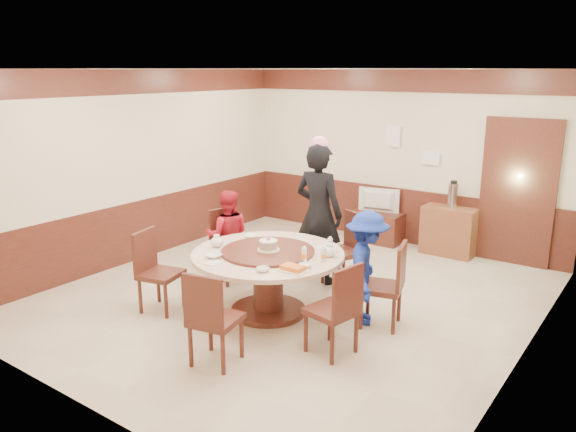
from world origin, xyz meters
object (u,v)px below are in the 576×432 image
Objects in this scene: side_cabinet at (449,231)px; tv_stand at (377,227)px; shrimp_platter at (293,269)px; person_blue at (367,268)px; birthday_cake at (268,245)px; banquet_table at (268,270)px; person_standing at (319,214)px; thermos at (453,196)px; television at (378,201)px; person_red at (228,235)px.

tv_stand is at bearing -178.59° from side_cabinet.
person_blue is at bearing 60.69° from shrimp_platter.
side_cabinet is (0.36, 3.70, -0.40)m from shrimp_platter.
person_blue is 5.04× the size of birthday_cake.
person_blue is 0.92m from shrimp_platter.
person_standing is at bearing 94.28° from banquet_table.
birthday_cake reaches higher than banquet_table.
birthday_cake reaches higher than tv_stand.
thermos is (1.24, 0.03, 0.69)m from tv_stand.
person_red is at bearing 62.16° from television.
banquet_table is 3.34m from tv_stand.
person_standing is at bearing 113.59° from shrimp_platter.
person_standing is at bearing 173.21° from person_red.
tv_stand is at bearing -146.66° from person_red.
person_blue is 3.41× the size of thermos.
television is at bearing 0.00° from tv_stand.
side_cabinet reaches higher than tv_stand.
person_red is 4.84× the size of birthday_cake.
person_blue reaches higher than thermos.
birthday_cake is 0.30× the size of tv_stand.
banquet_table is 1.14m from person_blue.
thermos is (1.06, 2.12, -0.00)m from person_standing.
person_red is at bearing -126.73° from side_cabinet.
person_standing is 2.43m from side_cabinet.
shrimp_platter is 0.38× the size of side_cabinet.
thermos is at bearing 73.99° from birthday_cake.
tv_stand is 2.24× the size of thermos.
person_blue is (1.04, 0.45, 0.12)m from banquet_table.
person_blue is 1.62× the size of side_cabinet.
person_red is 1.29m from birthday_cake.
thermos is (0.97, 3.35, 0.41)m from banquet_table.
birthday_cake reaches higher than side_cabinet.
television is (-0.28, 3.32, -0.14)m from birthday_cake.
shrimp_platter is (0.59, -0.34, 0.24)m from banquet_table.
person_standing reaches higher than television.
person_red is at bearing 153.27° from birthday_cake.
tv_stand is 1.42m from thermos.
shrimp_platter is 3.80m from tv_stand.
person_standing is 1.51× the size of person_red.
side_cabinet is at bearing 170.90° from television.
person_standing is 2.37m from thermos.
person_standing is at bearing 94.71° from birthday_cake.
banquet_table is 5.88× the size of shrimp_platter.
television is at bearing 94.75° from birthday_cake.
birthday_cake is at bearing -106.01° from thermos.
person_red is at bearing -127.00° from thermos.
person_standing is at bearing -85.23° from tv_stand.
tv_stand is (0.86, 2.75, -0.37)m from person_red.
thermos is (0.96, 3.35, 0.10)m from birthday_cake.
birthday_cake is (0.10, -1.23, -0.10)m from person_standing.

